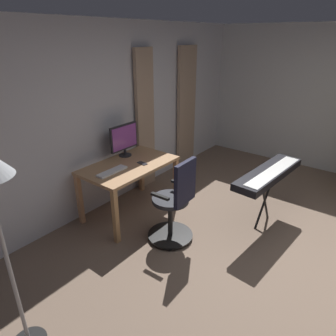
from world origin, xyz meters
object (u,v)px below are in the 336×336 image
at_px(computer_keyboard, 112,171).
at_px(piano_keyboard, 269,174).
at_px(office_chair, 175,204).
at_px(cell_phone_by_monitor, 142,163).
at_px(computer_monitor, 124,138).
at_px(desk, 129,171).

distance_m(computer_keyboard, piano_keyboard, 1.97).
height_order(office_chair, computer_keyboard, office_chair).
distance_m(cell_phone_by_monitor, piano_keyboard, 1.64).
bearing_deg(office_chair, computer_monitor, 72.31).
xyz_separation_m(office_chair, computer_monitor, (-0.32, -1.13, 0.50)).
bearing_deg(cell_phone_by_monitor, desk, -43.71).
xyz_separation_m(office_chair, computer_keyboard, (0.19, -0.84, 0.26)).
bearing_deg(office_chair, desk, 79.53).
xyz_separation_m(desk, cell_phone_by_monitor, (-0.12, 0.14, 0.10)).
relative_size(computer_monitor, piano_keyboard, 0.38).
xyz_separation_m(office_chair, cell_phone_by_monitor, (-0.25, -0.73, 0.25)).
relative_size(office_chair, cell_phone_by_monitor, 7.49).
distance_m(computer_monitor, cell_phone_by_monitor, 0.47).
distance_m(office_chair, cell_phone_by_monitor, 0.81).
bearing_deg(cell_phone_by_monitor, computer_keyboard, -8.54).
bearing_deg(piano_keyboard, cell_phone_by_monitor, -57.71).
relative_size(computer_keyboard, cell_phone_by_monitor, 2.96).
height_order(desk, computer_keyboard, computer_keyboard).
bearing_deg(piano_keyboard, computer_keyboard, -47.77).
relative_size(desk, piano_keyboard, 0.98).
height_order(desk, office_chair, office_chair).
relative_size(desk, office_chair, 1.18).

